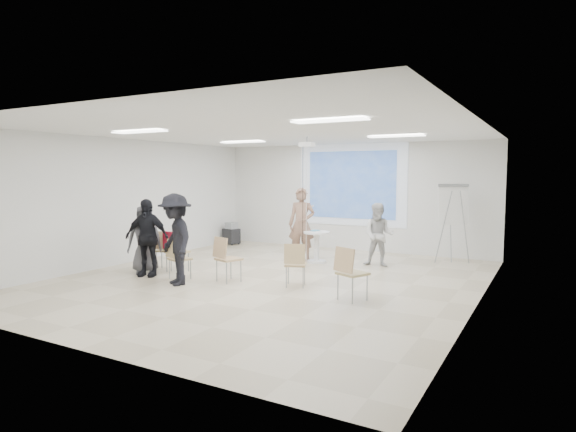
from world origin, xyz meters
The scene contains 30 objects.
floor centered at (0.00, 0.00, -0.05)m, with size 8.00×9.00×0.10m, color beige.
ceiling centered at (0.00, 0.00, 3.05)m, with size 8.00×9.00×0.10m, color white.
wall_back centered at (0.00, 4.55, 1.50)m, with size 8.00×0.10×3.00m, color silver.
wall_left centered at (-4.05, 0.00, 1.50)m, with size 0.10×9.00×3.00m, color silver.
wall_right centered at (4.05, 0.00, 1.50)m, with size 0.10×9.00×3.00m, color silver.
projection_halo centered at (0.00, 4.49, 1.85)m, with size 3.20×0.01×2.30m, color silver.
projection_image centered at (0.00, 4.47, 1.85)m, with size 2.60×0.01×1.90m, color #3059A4.
pedestal_table centered at (0.02, 2.20, 0.44)m, with size 0.71×0.71×0.79m.
player_left centered at (-0.43, 2.26, 1.03)m, with size 0.75×0.51×2.06m, color #98715D.
player_right centered at (1.49, 2.49, 0.82)m, with size 0.79×0.64×1.65m, color silver.
controller_left centered at (-0.25, 2.51, 1.36)m, with size 0.04×0.11×0.04m, color white.
controller_right centered at (1.31, 2.74, 1.11)m, with size 0.04×0.13×0.04m, color silver.
chair_far_left centered at (-2.54, -0.30, 0.53)m, with size 0.56×0.58×0.89m.
chair_left_mid centered at (-2.21, -0.36, 0.52)m, with size 0.47×0.49×0.88m.
chair_left_inner centered at (-1.68, -0.88, 0.49)m, with size 0.51×0.53×0.83m.
chair_center centered at (-0.65, -0.61, 0.54)m, with size 0.55×0.58×0.92m.
chair_right_inner centered at (0.77, -0.30, 0.50)m, with size 0.53×0.55×0.85m.
chair_right_far centered at (2.05, -0.74, 0.55)m, with size 0.58×0.60×0.93m.
red_jacket centered at (-2.20, -0.50, 0.72)m, with size 0.40×0.09×0.38m, color #B6162A.
laptop centered at (-1.65, -0.80, 0.45)m, with size 0.31×0.22×0.02m, color black.
audience_left centered at (-2.45, -0.93, 0.94)m, with size 1.09×0.66×1.88m, color black.
audience_mid centered at (-1.37, -1.24, 1.01)m, with size 1.31×0.71×2.02m, color black.
audience_outer centered at (-2.72, -0.73, 0.83)m, with size 0.81×0.53×1.66m, color #525156.
flipchart_easel centered at (2.93, 3.68, 1.41)m, with size 0.76×0.61×1.92m.
av_cart centered at (-3.61, 3.70, 0.31)m, with size 0.53×0.46×0.68m.
ceiling_projector centered at (0.10, 1.49, 2.69)m, with size 0.30×0.25×3.00m.
fluor_panel_nw centered at (-2.00, 2.00, 2.97)m, with size 1.20×0.30×0.02m, color white.
fluor_panel_ne centered at (2.00, 2.00, 2.97)m, with size 1.20×0.30×0.02m, color white.
fluor_panel_sw centered at (-2.00, -1.50, 2.97)m, with size 1.20×0.30×0.02m, color white.
fluor_panel_se centered at (2.00, -1.50, 2.97)m, with size 1.20×0.30×0.02m, color white.
Camera 1 is at (5.05, -8.27, 2.17)m, focal length 30.00 mm.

